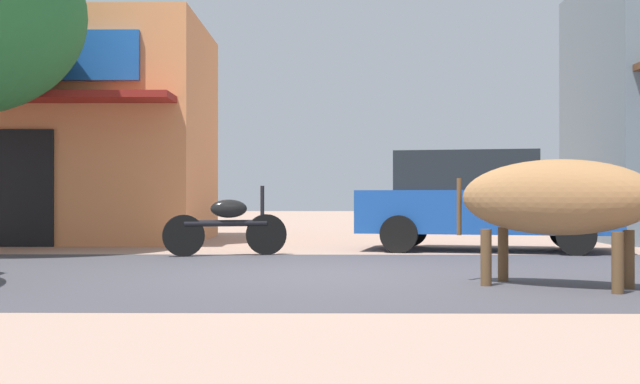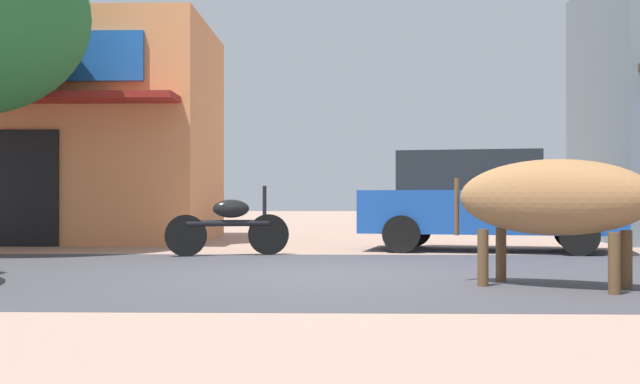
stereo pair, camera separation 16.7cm
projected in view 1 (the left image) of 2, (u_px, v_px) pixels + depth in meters
ground at (323, 274)px, 9.31m from camera, size 80.00×80.00×0.00m
asphalt_road at (323, 274)px, 9.31m from camera, size 72.00×6.23×0.00m
storefront_left_cafe at (3, 133)px, 16.46m from camera, size 8.24×5.02×4.38m
parked_hatchback_car at (480, 200)px, 13.38m from camera, size 4.42×2.52×1.64m
parked_motorcycle at (227, 225)px, 12.20m from camera, size 1.83×0.63×1.06m
cow_far_dark at (562, 198)px, 7.94m from camera, size 2.39×1.71×1.27m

